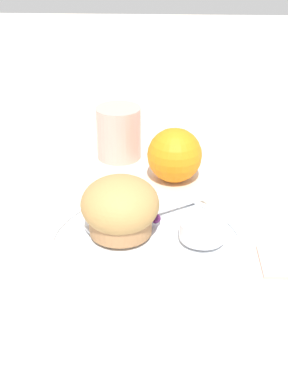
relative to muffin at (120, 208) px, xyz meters
The scene contains 8 objects.
ground_plane 0.07m from the muffin, 12.64° to the right, with size 3.00×3.00×0.00m, color beige.
plate 0.06m from the muffin, 28.42° to the right, with size 0.24×0.24×0.02m.
muffin is the anchor object (origin of this frame).
cream_ramekin 0.10m from the muffin, ahead, with size 0.06×0.06×0.02m.
berry_pair 0.05m from the muffin, 27.03° to the left, with size 0.03×0.01×0.01m.
butter_knife 0.06m from the muffin, 51.02° to the left, with size 0.16×0.11×0.00m.
orange_fruit 0.19m from the muffin, 69.32° to the left, with size 0.08×0.08×0.08m.
juice_glass 0.26m from the muffin, 95.26° to the left, with size 0.07×0.07×0.09m.
Camera 1 is at (0.01, -0.54, 0.38)m, focal length 50.00 mm.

